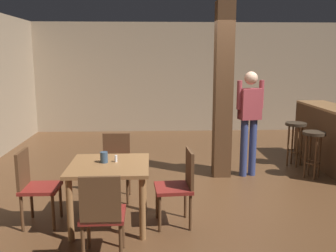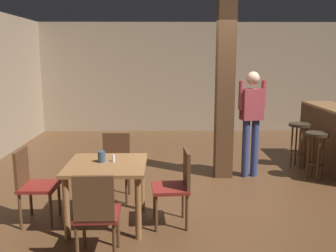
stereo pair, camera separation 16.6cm
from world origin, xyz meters
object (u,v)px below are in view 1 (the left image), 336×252
at_px(salt_shaker, 116,159).
at_px(bar_stool_mid, 295,133).
at_px(bar_counter, 327,137).
at_px(chair_west, 34,183).
at_px(bar_stool_near, 313,143).
at_px(napkin_cup, 104,157).
at_px(dining_table, 110,175).
at_px(chair_south, 102,212).
at_px(chair_east, 180,183).
at_px(standing_person, 250,116).
at_px(chair_north, 116,163).

distance_m(salt_shaker, bar_stool_mid, 3.71).
xyz_separation_m(salt_shaker, bar_counter, (3.53, 2.08, -0.23)).
height_order(chair_west, bar_stool_near, chair_west).
bearing_deg(napkin_cup, bar_stool_mid, 35.21).
height_order(dining_table, chair_south, chair_south).
bearing_deg(chair_east, chair_west, 177.73).
xyz_separation_m(chair_west, chair_south, (0.90, -0.86, 0.00)).
bearing_deg(bar_stool_near, chair_south, -142.06).
bearing_deg(chair_east, bar_counter, 38.10).
bearing_deg(chair_south, standing_person, 51.17).
distance_m(salt_shaker, standing_person, 2.62).
height_order(chair_west, chair_south, same).
relative_size(chair_west, chair_south, 1.00).
height_order(napkin_cup, standing_person, standing_person).
xyz_separation_m(salt_shaker, standing_person, (2.01, 1.67, 0.22)).
xyz_separation_m(standing_person, bar_stool_mid, (0.98, 0.52, -0.40)).
height_order(chair_east, bar_stool_mid, chair_east).
xyz_separation_m(dining_table, chair_south, (0.02, -0.82, -0.11)).
distance_m(chair_south, salt_shaker, 0.94).
bearing_deg(chair_north, chair_east, -47.17).
relative_size(chair_west, bar_counter, 0.43).
bearing_deg(bar_counter, salt_shaker, -149.51).
xyz_separation_m(chair_west, bar_stool_near, (3.98, 1.55, 0.07)).
bearing_deg(standing_person, chair_east, -125.51).
height_order(salt_shaker, bar_stool_near, salt_shaker).
height_order(salt_shaker, bar_counter, bar_counter).
bearing_deg(bar_stool_mid, bar_counter, -11.38).
distance_m(bar_stool_near, bar_stool_mid, 0.68).
xyz_separation_m(napkin_cup, bar_counter, (3.67, 2.10, -0.25)).
relative_size(dining_table, bar_stool_mid, 1.15).
height_order(chair_west, standing_person, standing_person).
height_order(dining_table, chair_west, chair_west).
height_order(chair_south, bar_counter, bar_counter).
bearing_deg(chair_east, salt_shaker, 171.65).
xyz_separation_m(chair_west, napkin_cup, (0.82, 0.02, 0.30)).
height_order(dining_table, napkin_cup, napkin_cup).
distance_m(dining_table, bar_counter, 4.20).
relative_size(salt_shaker, standing_person, 0.05).
bearing_deg(chair_south, dining_table, 91.08).
xyz_separation_m(dining_table, salt_shaker, (0.07, 0.08, 0.17)).
distance_m(chair_north, bar_counter, 3.84).
relative_size(chair_east, salt_shaker, 11.09).
bearing_deg(chair_south, salt_shaker, 86.46).
xyz_separation_m(dining_table, napkin_cup, (-0.06, 0.06, 0.19)).
xyz_separation_m(chair_south, standing_person, (2.07, 2.57, 0.50)).
xyz_separation_m(chair_north, napkin_cup, (-0.06, -0.80, 0.30)).
bearing_deg(dining_table, chair_east, -2.21).
height_order(dining_table, bar_stool_near, bar_stool_near).
distance_m(standing_person, bar_stool_near, 1.11).
bearing_deg(chair_south, chair_west, 136.32).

